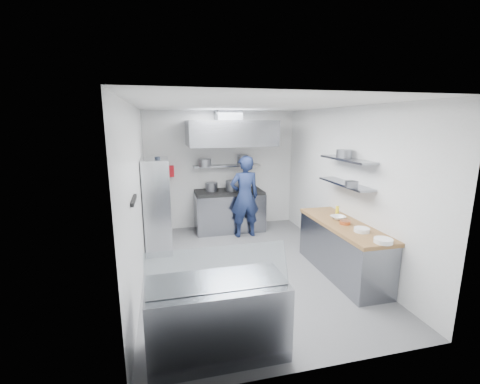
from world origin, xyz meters
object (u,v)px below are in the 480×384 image
object	(u,v)px
gas_range	(229,212)
chef	(245,197)
wire_rack	(157,205)
display_case	(217,318)

from	to	relation	value
gas_range	chef	distance (m)	0.73
wire_rack	display_case	world-z (taller)	wire_rack
gas_range	wire_rack	xyz separation A→B (m)	(-1.63, -0.86, 0.48)
wire_rack	display_case	size ratio (longest dim) A/B	1.23
gas_range	display_case	xyz separation A→B (m)	(-0.99, -4.10, -0.03)
wire_rack	display_case	bearing A→B (deg)	-78.77
chef	display_case	world-z (taller)	chef
wire_rack	chef	bearing A→B (deg)	10.66
gas_range	wire_rack	world-z (taller)	wire_rack
chef	wire_rack	bearing A→B (deg)	5.99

